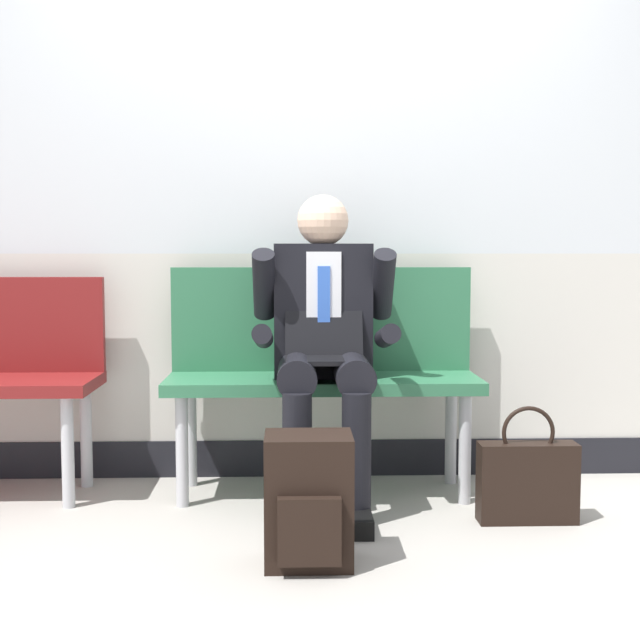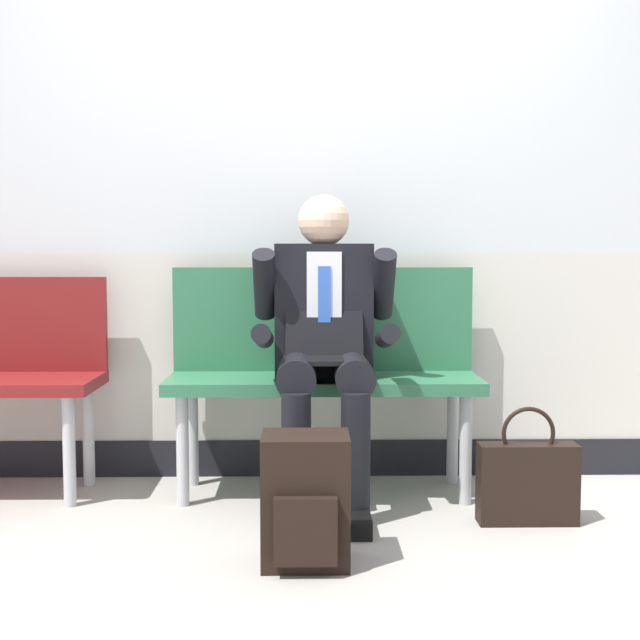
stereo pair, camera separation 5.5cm
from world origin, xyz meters
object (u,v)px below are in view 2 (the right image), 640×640
person_seated (324,339)px  backpack (306,501)px  bench_with_person (323,360)px  handbag (527,481)px

person_seated → backpack: 0.81m
backpack → bench_with_person: bearing=85.0°
backpack → handbag: size_ratio=0.97×
bench_with_person → handbag: 0.97m
person_seated → backpack: person_seated is taller
bench_with_person → person_seated: size_ratio=1.04×
backpack → handbag: (0.83, 0.40, -0.05)m
bench_with_person → person_seated: (-0.00, -0.20, 0.11)m
handbag → backpack: bearing=-154.1°
person_seated → backpack: size_ratio=2.92×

